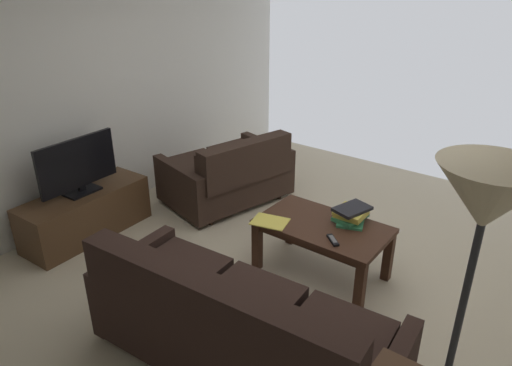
{
  "coord_description": "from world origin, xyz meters",
  "views": [
    {
      "loc": [
        -1.64,
        2.68,
        2.36
      ],
      "look_at": [
        0.32,
        0.09,
        0.88
      ],
      "focal_mm": 32.77,
      "sensor_mm": 36.0,
      "label": 1
    }
  ],
  "objects": [
    {
      "name": "ground_plane",
      "position": [
        0.0,
        0.0,
        -0.0
      ],
      "size": [
        4.85,
        5.86,
        0.01
      ],
      "primitive_type": "cube",
      "color": "beige"
    },
    {
      "name": "coffee_table",
      "position": [
        -0.08,
        -0.29,
        0.41
      ],
      "size": [
        1.04,
        0.61,
        0.48
      ],
      "color": "#3D2316",
      "rests_on": "ground"
    },
    {
      "name": "loveseat_near",
      "position": [
        1.42,
        -0.87,
        0.34
      ],
      "size": [
        1.15,
        1.45,
        0.78
      ],
      "color": "black",
      "rests_on": "ground"
    },
    {
      "name": "tv_stand",
      "position": [
        2.06,
        0.51,
        0.23
      ],
      "size": [
        0.51,
        1.24,
        0.46
      ],
      "color": "#4C331E",
      "rests_on": "ground"
    },
    {
      "name": "wall_right",
      "position": [
        2.43,
        0.0,
        1.28
      ],
      "size": [
        0.12,
        5.86,
        2.56
      ],
      "primitive_type": "cube",
      "color": "silver",
      "rests_on": "ground"
    },
    {
      "name": "sofa_main",
      "position": [
        -0.19,
        0.97,
        0.36
      ],
      "size": [
        2.04,
        0.93,
        0.86
      ],
      "color": "black",
      "rests_on": "ground"
    },
    {
      "name": "loose_magazine",
      "position": [
        0.29,
        -0.06,
        0.48
      ],
      "size": [
        0.33,
        0.28,
        0.01
      ],
      "primitive_type": "cube",
      "rotation": [
        0.0,
        0.0,
        1.82
      ],
      "color": "#E0CC4C",
      "rests_on": "coffee_table"
    },
    {
      "name": "tv_remote",
      "position": [
        -0.27,
        -0.11,
        0.49
      ],
      "size": [
        0.15,
        0.14,
        0.02
      ],
      "color": "black",
      "rests_on": "coffee_table"
    },
    {
      "name": "floor_lamp",
      "position": [
        -1.42,
        1.14,
        1.56
      ],
      "size": [
        0.36,
        0.36,
        1.81
      ],
      "color": "#262628",
      "rests_on": "ground"
    },
    {
      "name": "book_stack",
      "position": [
        -0.23,
        -0.47,
        0.55
      ],
      "size": [
        0.3,
        0.35,
        0.13
      ],
      "color": "#337F51",
      "rests_on": "coffee_table"
    },
    {
      "name": "flat_tv",
      "position": [
        2.06,
        0.51,
        0.73
      ],
      "size": [
        0.21,
        0.8,
        0.53
      ],
      "color": "black",
      "rests_on": "tv_stand"
    }
  ]
}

